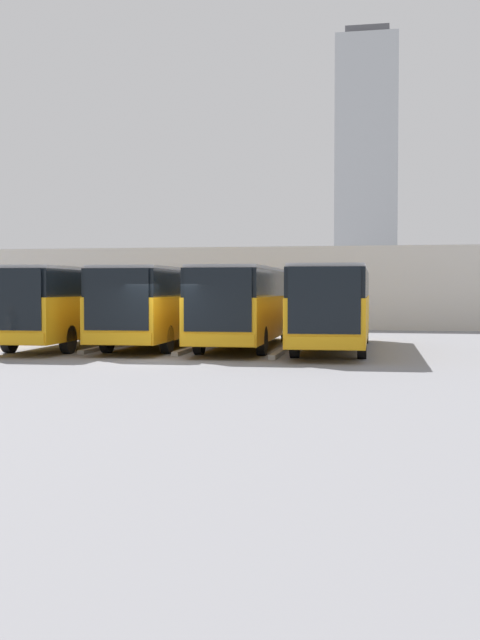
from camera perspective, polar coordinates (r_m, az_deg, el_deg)
ground_plane at (r=26.25m, az=-5.79°, el=-2.90°), size 600.00×600.00×0.00m
bus_0 at (r=30.75m, az=6.70°, el=1.16°), size 2.86×12.16×3.15m
curb_divider_0 at (r=29.24m, az=2.99°, el=-2.21°), size 0.39×5.79×0.15m
bus_1 at (r=31.84m, az=0.50°, el=1.21°), size 2.86×12.16×3.15m
curb_divider_1 at (r=30.55m, az=-3.35°, el=-2.02°), size 0.39×5.79×0.15m
bus_2 at (r=32.79m, az=-5.48°, el=1.23°), size 2.86×12.16×3.15m
curb_divider_2 at (r=31.73m, az=-9.42°, el=-1.88°), size 0.39×5.79×0.15m
bus_3 at (r=33.33m, az=-11.58°, el=1.22°), size 2.86×12.16×3.15m
station_building at (r=51.82m, az=2.66°, el=2.32°), size 34.36×14.57×4.74m
office_tower at (r=223.50m, az=9.03°, el=10.70°), size 16.45×16.45×71.50m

